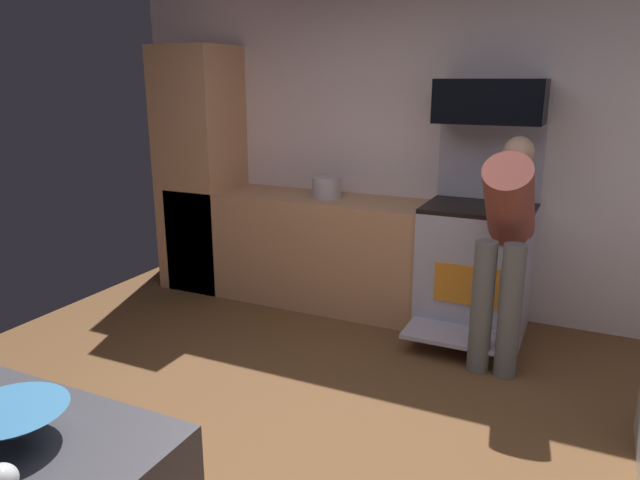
{
  "coord_description": "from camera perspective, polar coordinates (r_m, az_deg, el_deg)",
  "views": [
    {
      "loc": [
        1.26,
        -2.25,
        1.83
      ],
      "look_at": [
        0.06,
        0.3,
        1.05
      ],
      "focal_mm": 32.92,
      "sensor_mm": 36.0,
      "label": 1
    }
  ],
  "objects": [
    {
      "name": "person_cook",
      "position": [
        3.86,
        17.58,
        0.48
      ],
      "size": [
        0.31,
        0.67,
        1.47
      ],
      "color": "slate",
      "rests_on": "ground"
    },
    {
      "name": "oven_range",
      "position": [
        4.48,
        14.92,
        -2.26
      ],
      "size": [
        0.76,
        0.99,
        1.52
      ],
      "color": "#B4B0C7",
      "rests_on": "ground"
    },
    {
      "name": "stock_pot",
      "position": [
        4.73,
        0.65,
        5.13
      ],
      "size": [
        0.24,
        0.24,
        0.17
      ],
      "primitive_type": "cylinder",
      "color": "#C0B3C0",
      "rests_on": "lower_cabinet_run"
    },
    {
      "name": "wall_back",
      "position": [
        4.79,
        9.96,
        8.85
      ],
      "size": [
        5.2,
        0.12,
        2.6
      ],
      "primitive_type": "cube",
      "color": "silver",
      "rests_on": "ground"
    },
    {
      "name": "mixing_bowl_large",
      "position": [
        1.81,
        -27.65,
        -15.61
      ],
      "size": [
        0.29,
        0.29,
        0.09
      ],
      "primitive_type": "cone",
      "rotation": [
        3.14,
        0.0,
        0.0
      ],
      "color": "teal",
      "rests_on": "counter_island"
    },
    {
      "name": "ground_plane",
      "position": [
        3.17,
        -3.48,
        -20.09
      ],
      "size": [
        5.2,
        4.8,
        0.02
      ],
      "primitive_type": "cube",
      "color": "brown"
    },
    {
      "name": "microwave",
      "position": [
        4.37,
        16.22,
        12.82
      ],
      "size": [
        0.74,
        0.38,
        0.31
      ],
      "primitive_type": "cube",
      "color": "black",
      "rests_on": "oven_range"
    },
    {
      "name": "cabinet_column",
      "position": [
        5.34,
        -11.46,
        6.72
      ],
      "size": [
        0.6,
        0.6,
        2.1
      ],
      "primitive_type": "cube",
      "color": "tan",
      "rests_on": "ground"
    },
    {
      "name": "lower_cabinet_run",
      "position": [
        4.95,
        -1.73,
        -0.78
      ],
      "size": [
        2.4,
        0.6,
        0.9
      ],
      "primitive_type": "cube",
      "color": "tan",
      "rests_on": "ground"
    }
  ]
}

